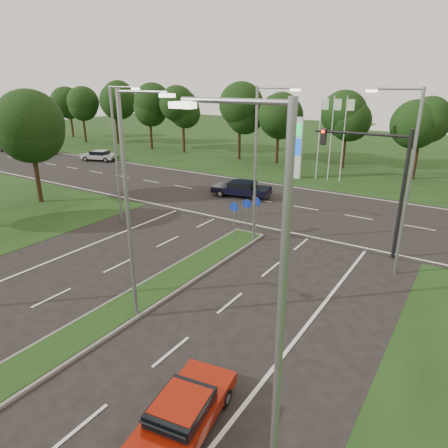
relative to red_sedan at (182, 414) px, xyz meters
The scene contains 18 objects.
verge_far 52.81m from the red_sedan, 96.53° to the left, with size 160.00×50.00×0.02m, color black.
cross_road 22.30m from the red_sedan, 105.62° to the left, with size 160.00×12.00×0.02m, color black.
median_kerb 6.20m from the red_sedan, 166.26° to the left, with size 2.00×26.00×0.12m, color slate.
streetlight_median_near 7.56m from the red_sedan, 145.27° to the left, with size 2.53×0.22×9.00m.
streetlight_median_far 15.05m from the red_sedan, 110.38° to the left, with size 2.53×0.22×9.00m.
streetlight_left_far 18.87m from the red_sedan, 141.28° to the left, with size 2.53×0.22×9.00m.
streetlight_right_far 14.47m from the red_sedan, 78.27° to the left, with size 2.53×0.22×9.00m.
streetlight_right_near 5.32m from the red_sedan, 10.77° to the right, with size 2.53×0.22×9.00m.
traffic_signal 16.03m from the red_sedan, 85.62° to the left, with size 5.10×0.42×7.00m.
median_signs 15.15m from the red_sedan, 113.41° to the left, with size 1.16×1.76×2.38m.
gas_pylon 32.15m from the red_sedan, 107.79° to the left, with size 5.80×1.26×8.00m.
tree_left_far 27.05m from the red_sedan, 154.50° to the left, with size 5.20×5.20×8.86m.
treeline_far 38.37m from the red_sedan, 98.97° to the left, with size 6.00×6.00×9.90m.
red_sedan is the anchor object (origin of this frame).
navy_sedan 24.21m from the red_sedan, 116.70° to the left, with size 5.06×2.78×1.32m.
far_car_a 42.70m from the red_sedan, 142.29° to the left, with size 4.70×3.07×1.25m.
far_car_b 51.25m from the red_sedan, 149.70° to the left, with size 4.27×2.55×1.15m.
far_car_c 57.26m from the red_sedan, 154.44° to the left, with size 4.93×3.54×1.31m.
Camera 1 is at (11.63, -4.04, 9.21)m, focal length 32.00 mm.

